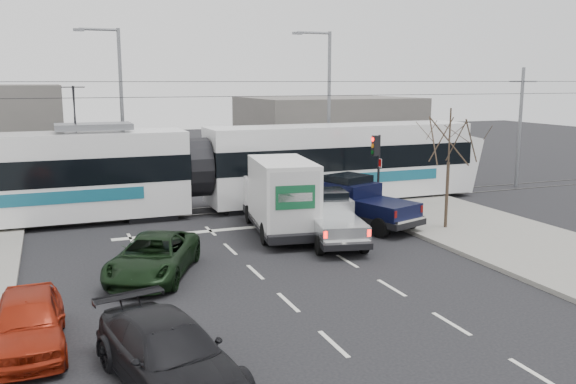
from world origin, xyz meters
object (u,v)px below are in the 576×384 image
object	(u,v)px
bare_tree	(449,141)
dark_car	(169,354)
red_car	(28,321)
street_lamp_far	(118,102)
box_truck	(280,197)
traffic_signal	(377,157)
silver_pickup	(330,217)
street_lamp_near	(326,100)
tram	(195,169)
green_car	(153,256)
navy_pickup	(359,202)

from	to	relation	value
bare_tree	dark_car	size ratio (longest dim) A/B	1.04
red_car	dark_car	distance (m)	4.02
street_lamp_far	dark_car	size ratio (longest dim) A/B	1.87
box_truck	dark_car	distance (m)	13.06
traffic_signal	silver_pickup	bearing A→B (deg)	-138.53
bare_tree	street_lamp_near	size ratio (longest dim) A/B	0.56
red_car	tram	bearing A→B (deg)	62.13
green_car	street_lamp_near	bearing A→B (deg)	72.24
bare_tree	green_car	size ratio (longest dim) A/B	1.04
street_lamp_near	silver_pickup	size ratio (longest dim) A/B	1.63
street_lamp_near	green_car	world-z (taller)	street_lamp_near
bare_tree	tram	bearing A→B (deg)	141.09
green_car	red_car	size ratio (longest dim) A/B	1.18
silver_pickup	green_car	xyz separation A→B (m)	(-7.24, -2.08, -0.28)
tram	silver_pickup	bearing A→B (deg)	-61.49
box_truck	navy_pickup	xyz separation A→B (m)	(3.69, -0.00, -0.48)
navy_pickup	green_car	xyz separation A→B (m)	(-9.49, -3.83, -0.40)
street_lamp_near	dark_car	distance (m)	24.79
street_lamp_far	box_truck	distance (m)	12.99
bare_tree	traffic_signal	xyz separation A→B (m)	(-1.13, 4.00, -1.05)
silver_pickup	green_car	world-z (taller)	silver_pickup
traffic_signal	street_lamp_near	world-z (taller)	street_lamp_near
silver_pickup	red_car	size ratio (longest dim) A/B	1.35
bare_tree	traffic_signal	size ratio (longest dim) A/B	1.39
silver_pickup	green_car	bearing A→B (deg)	-152.00
tram	dark_car	world-z (taller)	tram
street_lamp_far	dark_car	xyz separation A→B (m)	(-1.57, -22.59, -4.41)
street_lamp_far	silver_pickup	size ratio (longest dim) A/B	1.63
bare_tree	green_car	world-z (taller)	bare_tree
silver_pickup	tram	bearing A→B (deg)	130.53
street_lamp_far	dark_car	bearing A→B (deg)	-93.97
traffic_signal	green_car	world-z (taller)	traffic_signal
box_truck	red_car	distance (m)	12.55
street_lamp_near	tram	world-z (taller)	street_lamp_near
bare_tree	navy_pickup	xyz separation A→B (m)	(-3.00, 2.10, -2.73)
street_lamp_far	dark_car	world-z (taller)	street_lamp_far
street_lamp_near	street_lamp_far	xyz separation A→B (m)	(-11.50, 2.00, 0.00)
street_lamp_far	box_truck	world-z (taller)	street_lamp_far
navy_pickup	red_car	size ratio (longest dim) A/B	1.34
red_car	bare_tree	bearing A→B (deg)	20.82
green_car	dark_car	bearing A→B (deg)	-71.72
tram	silver_pickup	size ratio (longest dim) A/B	5.31
silver_pickup	box_truck	world-z (taller)	box_truck
box_truck	silver_pickup	bearing A→B (deg)	-42.23
bare_tree	green_car	distance (m)	12.99
tram	dark_car	bearing A→B (deg)	-104.85
traffic_signal	red_car	bearing A→B (deg)	-145.87
tram	navy_pickup	bearing A→B (deg)	-40.75
street_lamp_far	navy_pickup	size ratio (longest dim) A/B	1.65
green_car	red_car	xyz separation A→B (m)	(-3.61, -4.42, 0.02)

